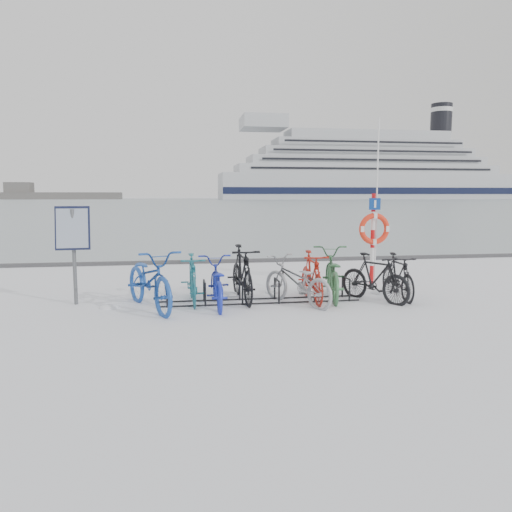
{
  "coord_description": "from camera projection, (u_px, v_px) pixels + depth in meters",
  "views": [
    {
      "loc": [
        -1.59,
        -9.61,
        2.12
      ],
      "look_at": [
        0.03,
        0.6,
        0.85
      ],
      "focal_mm": 35.0,
      "sensor_mm": 36.0,
      "label": 1
    }
  ],
  "objects": [
    {
      "name": "bike_6",
      "position": [
        332.0,
        272.0,
        10.29
      ],
      "size": [
        1.14,
        2.15,
        1.07
      ],
      "primitive_type": "imported",
      "rotation": [
        0.0,
        0.0,
        2.92
      ],
      "color": "#366D41",
      "rests_on": "ground"
    },
    {
      "name": "bike_0",
      "position": [
        150.0,
        278.0,
        9.3
      ],
      "size": [
        1.57,
        2.36,
        1.17
      ],
      "primitive_type": "imported",
      "rotation": [
        0.0,
        0.0,
        0.39
      ],
      "color": "#1D49A0",
      "rests_on": "ground"
    },
    {
      "name": "quay_edge",
      "position": [
        229.0,
        261.0,
        15.71
      ],
      "size": [
        400.0,
        0.25,
        0.1
      ],
      "primitive_type": "cube",
      "color": "#3F3F42",
      "rests_on": "ground"
    },
    {
      "name": "bike_7",
      "position": [
        375.0,
        276.0,
        9.99
      ],
      "size": [
        1.25,
        1.66,
        1.0
      ],
      "primitive_type": "imported",
      "rotation": [
        0.0,
        0.0,
        0.54
      ],
      "color": "black",
      "rests_on": "ground"
    },
    {
      "name": "cruise_ferry",
      "position": [
        364.0,
        173.0,
        250.31
      ],
      "size": [
        146.36,
        27.59,
        48.09
      ],
      "color": "silver",
      "rests_on": "ground"
    },
    {
      "name": "bike_3",
      "position": [
        242.0,
        272.0,
        10.02
      ],
      "size": [
        0.67,
        1.95,
        1.15
      ],
      "primitive_type": "imported",
      "rotation": [
        0.0,
        0.0,
        0.07
      ],
      "color": "black",
      "rests_on": "ground"
    },
    {
      "name": "ice_sheet",
      "position": [
        181.0,
        202.0,
        161.87
      ],
      "size": [
        400.0,
        298.0,
        0.02
      ],
      "primitive_type": "cube",
      "color": "#9FACB4",
      "rests_on": "ground"
    },
    {
      "name": "lifebuoy_station",
      "position": [
        374.0,
        229.0,
        11.84
      ],
      "size": [
        0.75,
        0.22,
        3.92
      ],
      "color": "#BB0E11",
      "rests_on": "ground"
    },
    {
      "name": "info_board",
      "position": [
        73.0,
        234.0,
        9.54
      ],
      "size": [
        0.65,
        0.29,
        1.91
      ],
      "rotation": [
        0.0,
        0.0,
        0.08
      ],
      "color": "#595B5E",
      "rests_on": "ground"
    },
    {
      "name": "ground",
      "position": [
        259.0,
        302.0,
        9.93
      ],
      "size": [
        900.0,
        900.0,
        0.0
      ],
      "primitive_type": "plane",
      "color": "white",
      "rests_on": "ground"
    },
    {
      "name": "bike_1",
      "position": [
        192.0,
        278.0,
        9.84
      ],
      "size": [
        0.51,
        1.67,
        0.99
      ],
      "primitive_type": "imported",
      "rotation": [
        0.0,
        0.0,
        0.02
      ],
      "color": "#1E6875",
      "rests_on": "ground"
    },
    {
      "name": "bike_5",
      "position": [
        312.0,
        275.0,
        10.04
      ],
      "size": [
        0.53,
        1.73,
        1.03
      ],
      "primitive_type": "imported",
      "rotation": [
        0.0,
        0.0,
        -0.03
      ],
      "color": "#A71E12",
      "rests_on": "ground"
    },
    {
      "name": "bike_4",
      "position": [
        297.0,
        279.0,
        9.69
      ],
      "size": [
        1.48,
        1.94,
        0.98
      ],
      "primitive_type": "imported",
      "rotation": [
        0.0,
        0.0,
        3.66
      ],
      "color": "#9B9DA1",
      "rests_on": "ground"
    },
    {
      "name": "bike_8",
      "position": [
        398.0,
        275.0,
        10.27
      ],
      "size": [
        0.49,
        1.61,
        0.96
      ],
      "primitive_type": "imported",
      "rotation": [
        0.0,
        0.0,
        -0.03
      ],
      "color": "black",
      "rests_on": "ground"
    },
    {
      "name": "bike_rack",
      "position": [
        259.0,
        293.0,
        9.91
      ],
      "size": [
        4.0,
        0.48,
        0.46
      ],
      "color": "black",
      "rests_on": "ground"
    },
    {
      "name": "snow_drifts",
      "position": [
        281.0,
        296.0,
        10.53
      ],
      "size": [
        6.1,
        1.32,
        0.17
      ],
      "color": "white",
      "rests_on": "ground"
    },
    {
      "name": "bike_2",
      "position": [
        216.0,
        281.0,
        9.53
      ],
      "size": [
        0.66,
        1.86,
        0.97
      ],
      "primitive_type": "imported",
      "rotation": [
        0.0,
        0.0,
        3.13
      ],
      "color": "#1C2CB3",
      "rests_on": "ground"
    }
  ]
}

